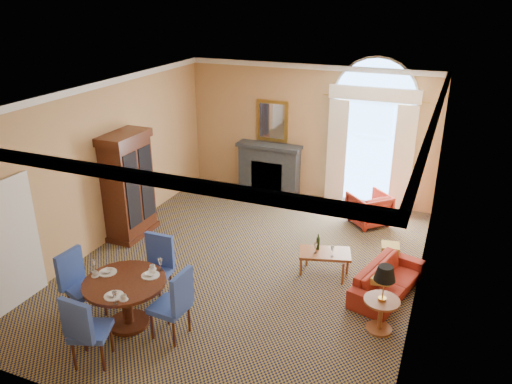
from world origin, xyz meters
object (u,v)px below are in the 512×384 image
at_px(side_table, 383,291).
at_px(dining_table, 126,293).
at_px(coffee_table, 324,254).
at_px(sofa, 388,280).
at_px(armoire, 128,187).
at_px(armchair, 369,209).

bearing_deg(side_table, dining_table, -159.54).
xyz_separation_m(coffee_table, side_table, (1.19, -1.20, 0.27)).
xyz_separation_m(dining_table, side_table, (3.57, 1.33, 0.12)).
bearing_deg(side_table, sofa, 92.71).
height_order(dining_table, coffee_table, dining_table).
distance_m(armoire, sofa, 5.33).
bearing_deg(armoire, coffee_table, -0.63).
relative_size(armchair, side_table, 0.72).
relative_size(armoire, coffee_table, 2.17).
relative_size(armoire, armchair, 2.80).
xyz_separation_m(armoire, coffee_table, (4.13, -0.05, -0.63)).
bearing_deg(side_table, armchair, 103.29).
xyz_separation_m(sofa, armchair, (-0.80, 2.56, 0.11)).
bearing_deg(side_table, armoire, 166.79).
height_order(armchair, coffee_table, coffee_table).
xyz_separation_m(dining_table, armchair, (2.72, 4.95, -0.21)).
bearing_deg(armoire, sofa, -2.09).
height_order(sofa, coffee_table, coffee_table).
distance_m(sofa, armchair, 2.68).
height_order(armoire, coffee_table, armoire).
distance_m(sofa, coffee_table, 1.16).
xyz_separation_m(dining_table, coffee_table, (2.38, 2.54, -0.15)).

